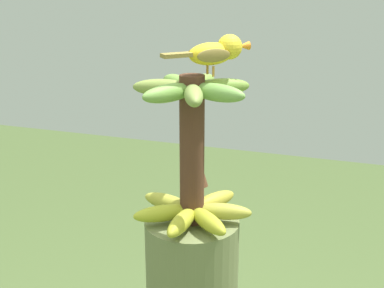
% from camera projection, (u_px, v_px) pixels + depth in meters
% --- Properties ---
extents(banana_bunch, '(0.26, 0.26, 0.33)m').
position_uv_depth(banana_bunch, '(192.00, 152.00, 1.13)').
color(banana_bunch, '#4C2D1E').
rests_on(banana_bunch, banana_tree).
extents(perched_bird, '(0.15, 0.15, 0.08)m').
position_uv_depth(perched_bird, '(217.00, 51.00, 1.07)').
color(perched_bird, '#C68933').
rests_on(perched_bird, banana_bunch).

